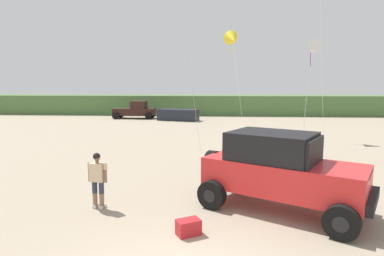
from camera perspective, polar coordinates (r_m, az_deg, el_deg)
The scene contains 8 objects.
dune_ridge at distance 43.72m, azimuth 9.65°, elevation 4.14°, with size 90.00×8.16×2.46m, color #4C703D.
jeep at distance 9.67m, azimuth 15.41°, elevation -7.09°, with size 4.99×4.19×2.26m.
person_watching at distance 9.89m, azimuth -16.37°, elevation -8.38°, with size 0.62×0.36×1.67m.
cooler_box at distance 8.14m, azimuth -0.64°, elevation -17.16°, with size 0.56×0.36×0.38m, color #B21E23.
distant_pickup at distance 37.10m, azimuth -9.99°, elevation 3.13°, with size 4.62×2.40×1.98m.
distant_sedan at distance 34.24m, azimuth -2.46°, elevation 2.33°, with size 4.20×1.70×1.20m, color #1E232D.
kite_green_box at distance 23.30m, azimuth 20.68°, elevation 13.03°, with size 1.58×2.19×6.76m.
kite_yellow_diamond at distance 24.41m, azimuth 7.20°, elevation 15.25°, with size 1.68×6.53×7.79m.
Camera 1 is at (0.64, -5.31, 3.56)m, focal length 30.12 mm.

